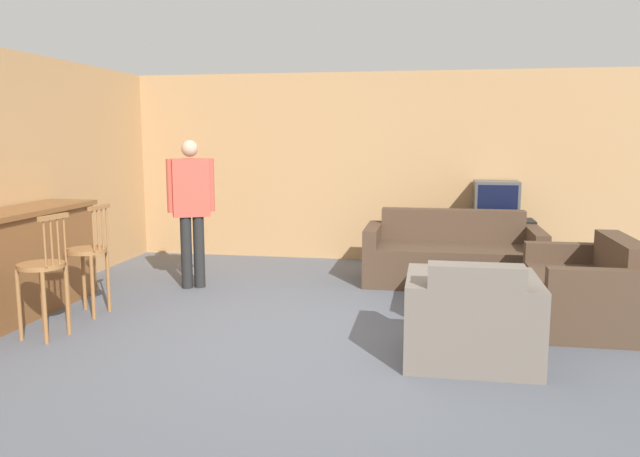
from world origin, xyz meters
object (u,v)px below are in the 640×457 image
at_px(bar_chair_near, 43,274).
at_px(tv, 496,200).
at_px(person_by_window, 191,205).
at_px(armchair_near, 471,322).
at_px(bar_chair_mid, 88,258).
at_px(tv_unit, 494,244).
at_px(loveseat_right, 586,292).
at_px(coffee_table, 453,279).
at_px(couch_far, 452,258).

xyz_separation_m(bar_chair_near, tv, (4.10, 3.62, 0.34)).
bearing_deg(person_by_window, armchair_near, -31.87).
height_order(bar_chair_mid, tv, tv).
distance_m(bar_chair_near, tv_unit, 5.48).
bearing_deg(tv, loveseat_right, -75.60).
xyz_separation_m(armchair_near, person_by_window, (-3.01, 1.87, 0.66)).
bearing_deg(armchair_near, loveseat_right, 46.62).
xyz_separation_m(bar_chair_near, loveseat_right, (4.71, 1.25, -0.26)).
distance_m(bar_chair_mid, person_by_window, 1.41).
bearing_deg(bar_chair_mid, coffee_table, 11.41).
bearing_deg(bar_chair_near, tv, 41.43).
bearing_deg(tv, bar_chair_near, -138.57).
bearing_deg(person_by_window, bar_chair_mid, -115.57).
bearing_deg(bar_chair_near, person_by_window, 73.22).
height_order(loveseat_right, coffee_table, loveseat_right).
height_order(bar_chair_near, tv_unit, bar_chair_near).
xyz_separation_m(tv, person_by_window, (-3.52, -1.68, 0.06)).
bearing_deg(bar_chair_mid, tv_unit, 35.30).
height_order(bar_chair_near, coffee_table, bar_chair_near).
distance_m(couch_far, armchair_near, 2.64).
bearing_deg(tv, person_by_window, -154.48).
height_order(armchair_near, tv_unit, armchair_near).
distance_m(bar_chair_near, loveseat_right, 4.88).
distance_m(couch_far, tv_unit, 1.08).
bearing_deg(bar_chair_mid, armchair_near, -10.24).
bearing_deg(bar_chair_near, bar_chair_mid, 89.99).
height_order(tv_unit, tv, tv).
relative_size(coffee_table, tv, 1.82).
relative_size(bar_chair_mid, tv, 1.93).
xyz_separation_m(bar_chair_mid, couch_far, (3.53, 1.99, -0.26)).
bearing_deg(coffee_table, couch_far, 88.82).
distance_m(armchair_near, person_by_window, 3.61).
relative_size(bar_chair_mid, couch_far, 0.53).
bearing_deg(couch_far, person_by_window, -165.49).
bearing_deg(tv_unit, person_by_window, -154.44).
bearing_deg(tv, bar_chair_mid, -144.72).
bearing_deg(tv_unit, bar_chair_mid, -144.70).
distance_m(bar_chair_mid, armchair_near, 3.66).
distance_m(bar_chair_near, armchair_near, 3.61).
bearing_deg(armchair_near, person_by_window, 148.13).
height_order(coffee_table, tv, tv).
relative_size(couch_far, tv_unit, 2.06).
relative_size(couch_far, loveseat_right, 1.42).
distance_m(loveseat_right, tv_unit, 2.45).
bearing_deg(bar_chair_near, coffee_table, 22.13).
height_order(bar_chair_near, armchair_near, bar_chair_near).
distance_m(couch_far, loveseat_right, 1.87).
xyz_separation_m(loveseat_right, tv, (-0.61, 2.37, 0.61)).
xyz_separation_m(bar_chair_mid, loveseat_right, (4.71, 0.53, -0.26)).
relative_size(bar_chair_near, bar_chair_mid, 1.00).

